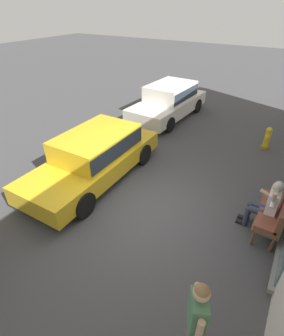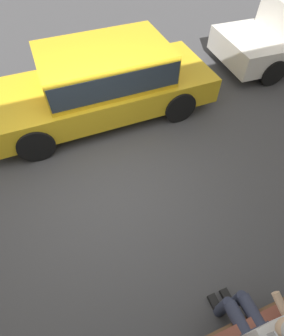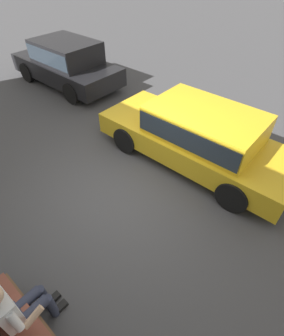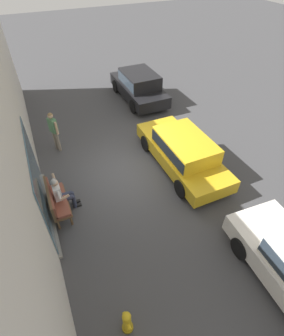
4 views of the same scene
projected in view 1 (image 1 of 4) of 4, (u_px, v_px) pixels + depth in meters
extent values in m
plane|color=#424244|center=(143.00, 208.00, 6.69)|extent=(60.00, 60.00, 0.00)
cube|color=gray|center=(284.00, 227.00, 5.86)|extent=(3.60, 0.12, 0.10)
cylinder|color=brown|center=(272.00, 244.00, 5.43)|extent=(0.07, 0.07, 0.40)
cylinder|color=brown|center=(281.00, 207.00, 6.40)|extent=(0.07, 0.07, 0.40)
cylinder|color=brown|center=(253.00, 237.00, 5.60)|extent=(0.07, 0.07, 0.40)
cylinder|color=brown|center=(264.00, 202.00, 6.57)|extent=(0.07, 0.07, 0.40)
cube|color=brown|center=(270.00, 214.00, 5.88)|extent=(1.51, 0.55, 0.06)
cube|color=brown|center=(271.00, 211.00, 5.83)|extent=(1.45, 0.49, 0.10)
cube|color=brown|center=(283.00, 206.00, 5.64)|extent=(1.45, 0.06, 0.47)
cylinder|color=#2D3347|center=(259.00, 211.00, 5.82)|extent=(0.15, 0.42, 0.15)
cylinder|color=#2D3347|center=(246.00, 217.00, 6.05)|extent=(0.12, 0.12, 0.51)
cube|color=black|center=(241.00, 222.00, 6.21)|extent=(0.10, 0.24, 0.07)
cylinder|color=#2D3347|center=(260.00, 207.00, 5.95)|extent=(0.15, 0.42, 0.15)
cylinder|color=#2D3347|center=(248.00, 212.00, 6.18)|extent=(0.12, 0.12, 0.51)
cube|color=black|center=(243.00, 218.00, 6.33)|extent=(0.10, 0.24, 0.07)
cube|color=#2D3347|center=(269.00, 212.00, 5.79)|extent=(0.34, 0.24, 0.14)
cube|color=silver|center=(273.00, 203.00, 5.64)|extent=(0.38, 0.22, 0.56)
sphere|color=tan|center=(278.00, 187.00, 5.42)|extent=(0.22, 0.22, 0.22)
sphere|color=#B7B2AD|center=(279.00, 186.00, 5.39)|extent=(0.20, 0.20, 0.20)
cylinder|color=silver|center=(275.00, 193.00, 5.76)|extent=(0.20, 0.10, 0.28)
cylinder|color=tan|center=(266.00, 193.00, 5.94)|extent=(0.08, 0.27, 0.17)
cylinder|color=silver|center=(273.00, 203.00, 5.37)|extent=(0.25, 0.10, 0.22)
cylinder|color=tan|center=(274.00, 197.00, 5.23)|extent=(0.16, 0.08, 0.25)
cube|color=silver|center=(276.00, 191.00, 5.33)|extent=(0.02, 0.07, 0.15)
cube|color=white|center=(168.00, 106.00, 11.57)|extent=(4.36, 1.97, 0.57)
cube|color=white|center=(171.00, 91.00, 11.36)|extent=(2.30, 1.65, 0.65)
cube|color=#28333D|center=(171.00, 91.00, 11.36)|extent=(2.26, 1.68, 0.46)
cylinder|color=black|center=(169.00, 125.00, 10.37)|extent=(0.62, 0.21, 0.61)
cylinder|color=black|center=(135.00, 116.00, 11.16)|extent=(0.62, 0.21, 0.61)
cylinder|color=black|center=(197.00, 106.00, 12.21)|extent=(0.62, 0.21, 0.61)
cylinder|color=black|center=(166.00, 99.00, 13.00)|extent=(0.62, 0.21, 0.61)
cube|color=gold|center=(94.00, 163.00, 7.56)|extent=(4.58, 1.77, 0.51)
cube|color=gold|center=(97.00, 143.00, 7.38)|extent=(2.39, 1.54, 0.62)
cube|color=#28333D|center=(97.00, 143.00, 7.38)|extent=(2.34, 1.58, 0.44)
cylinder|color=black|center=(84.00, 205.00, 6.28)|extent=(0.66, 0.19, 0.66)
cylinder|color=black|center=(37.00, 184.00, 6.98)|extent=(0.66, 0.19, 0.66)
cylinder|color=black|center=(144.00, 154.00, 8.33)|extent=(0.66, 0.19, 0.66)
cylinder|color=black|center=(103.00, 142.00, 9.03)|extent=(0.66, 0.19, 0.66)
cylinder|color=gray|center=(191.00, 334.00, 3.75)|extent=(0.13, 0.13, 0.88)
cube|color=#4C7F56|center=(197.00, 313.00, 3.28)|extent=(0.41, 0.34, 0.60)
cylinder|color=tan|center=(199.00, 334.00, 3.11)|extent=(0.09, 0.09, 0.54)
cylinder|color=tan|center=(195.00, 297.00, 3.49)|extent=(0.09, 0.09, 0.54)
sphere|color=tan|center=(202.00, 293.00, 3.05)|extent=(0.21, 0.21, 0.21)
sphere|color=olive|center=(202.00, 291.00, 3.03)|extent=(0.19, 0.19, 0.19)
cylinder|color=olive|center=(265.00, 147.00, 9.33)|extent=(0.26, 0.26, 0.10)
cylinder|color=gold|center=(267.00, 139.00, 9.15)|extent=(0.19, 0.19, 0.55)
sphere|color=gold|center=(269.00, 130.00, 8.97)|extent=(0.20, 0.20, 0.20)
cylinder|color=gold|center=(268.00, 135.00, 9.21)|extent=(0.10, 0.08, 0.08)
cylinder|color=gold|center=(267.00, 138.00, 9.01)|extent=(0.10, 0.08, 0.08)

